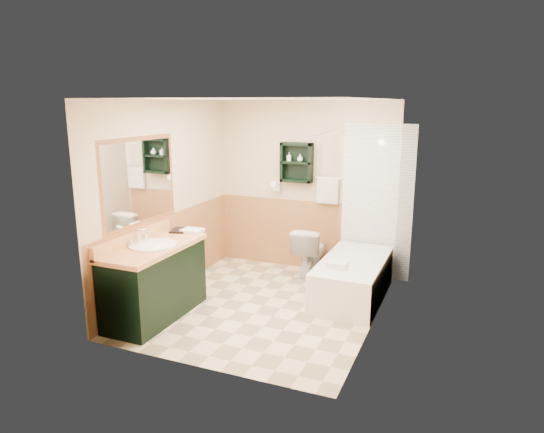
# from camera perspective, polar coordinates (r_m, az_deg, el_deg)

# --- Properties ---
(floor) EXTENTS (3.00, 3.00, 0.00)m
(floor) POSITION_cam_1_polar(r_m,az_deg,el_deg) (5.89, -1.02, -10.39)
(floor) COLOR beige
(floor) RESTS_ON ground
(back_wall) EXTENTS (2.60, 0.04, 2.40)m
(back_wall) POSITION_cam_1_polar(r_m,az_deg,el_deg) (6.92, 3.97, 3.55)
(back_wall) COLOR #FFEFC7
(back_wall) RESTS_ON ground
(left_wall) EXTENTS (0.04, 3.00, 2.40)m
(left_wall) POSITION_cam_1_polar(r_m,az_deg,el_deg) (6.16, -12.41, 2.06)
(left_wall) COLOR #FFEFC7
(left_wall) RESTS_ON ground
(right_wall) EXTENTS (0.04, 3.00, 2.40)m
(right_wall) POSITION_cam_1_polar(r_m,az_deg,el_deg) (5.15, 12.52, -0.11)
(right_wall) COLOR #FFEFC7
(right_wall) RESTS_ON ground
(ceiling) EXTENTS (2.60, 3.00, 0.04)m
(ceiling) POSITION_cam_1_polar(r_m,az_deg,el_deg) (5.40, -1.13, 13.86)
(ceiling) COLOR white
(ceiling) RESTS_ON back_wall
(wainscot_left) EXTENTS (2.98, 2.98, 1.00)m
(wainscot_left) POSITION_cam_1_polar(r_m,az_deg,el_deg) (6.31, -11.84, -4.21)
(wainscot_left) COLOR tan
(wainscot_left) RESTS_ON left_wall
(wainscot_back) EXTENTS (2.58, 2.58, 1.00)m
(wainscot_back) POSITION_cam_1_polar(r_m,az_deg,el_deg) (7.03, 3.79, -2.13)
(wainscot_back) COLOR tan
(wainscot_back) RESTS_ON back_wall
(mirror_frame) EXTENTS (1.30, 1.30, 1.00)m
(mirror_frame) POSITION_cam_1_polar(r_m,az_deg,el_deg) (5.64, -15.32, 3.99)
(mirror_frame) COLOR #965731
(mirror_frame) RESTS_ON left_wall
(mirror_glass) EXTENTS (1.20, 1.20, 0.90)m
(mirror_glass) POSITION_cam_1_polar(r_m,az_deg,el_deg) (5.64, -15.28, 3.99)
(mirror_glass) COLOR white
(mirror_glass) RESTS_ON left_wall
(tile_right) EXTENTS (1.50, 1.50, 2.10)m
(tile_right) POSITION_cam_1_polar(r_m,az_deg,el_deg) (5.91, 13.36, 0.06)
(tile_right) COLOR white
(tile_right) RESTS_ON right_wall
(tile_back) EXTENTS (0.95, 0.95, 2.10)m
(tile_back) POSITION_cam_1_polar(r_m,az_deg,el_deg) (6.65, 12.22, 1.57)
(tile_back) COLOR white
(tile_back) RESTS_ON back_wall
(tile_accent) EXTENTS (1.50, 1.50, 0.10)m
(tile_accent) POSITION_cam_1_polar(r_m,az_deg,el_deg) (5.78, 13.72, 8.30)
(tile_accent) COLOR #134534
(tile_accent) RESTS_ON right_wall
(wall_shelf) EXTENTS (0.45, 0.15, 0.55)m
(wall_shelf) POSITION_cam_1_polar(r_m,az_deg,el_deg) (6.79, 2.90, 6.37)
(wall_shelf) COLOR black
(wall_shelf) RESTS_ON back_wall
(hair_dryer) EXTENTS (0.10, 0.24, 0.18)m
(hair_dryer) POSITION_cam_1_polar(r_m,az_deg,el_deg) (6.97, 0.61, 3.65)
(hair_dryer) COLOR white
(hair_dryer) RESTS_ON back_wall
(towel_bar) EXTENTS (0.40, 0.06, 0.40)m
(towel_bar) POSITION_cam_1_polar(r_m,az_deg,el_deg) (6.72, 6.64, 4.51)
(towel_bar) COLOR silver
(towel_bar) RESTS_ON back_wall
(curtain_rod) EXTENTS (0.03, 1.60, 0.03)m
(curtain_rod) POSITION_cam_1_polar(r_m,az_deg,el_deg) (5.94, 6.61, 9.67)
(curtain_rod) COLOR silver
(curtain_rod) RESTS_ON back_wall
(shower_curtain) EXTENTS (1.05, 1.05, 1.70)m
(shower_curtain) POSITION_cam_1_polar(r_m,az_deg,el_deg) (6.21, 6.85, 1.91)
(shower_curtain) COLOR #BBAC8D
(shower_curtain) RESTS_ON curtain_rod
(vanity) EXTENTS (0.59, 1.31, 0.83)m
(vanity) POSITION_cam_1_polar(r_m,az_deg,el_deg) (5.61, -13.59, -7.44)
(vanity) COLOR black
(vanity) RESTS_ON ground
(bathtub) EXTENTS (0.73, 1.50, 0.49)m
(bathtub) POSITION_cam_1_polar(r_m,az_deg,el_deg) (6.10, 9.48, -7.24)
(bathtub) COLOR white
(bathtub) RESTS_ON ground
(toilet) EXTENTS (0.43, 0.72, 0.69)m
(toilet) POSITION_cam_1_polar(r_m,az_deg,el_deg) (6.74, 4.48, -4.18)
(toilet) COLOR white
(toilet) RESTS_ON ground
(counter_towel) EXTENTS (0.25, 0.19, 0.04)m
(counter_towel) POSITION_cam_1_polar(r_m,az_deg,el_deg) (5.93, -9.36, -1.66)
(counter_towel) COLOR silver
(counter_towel) RESTS_ON vanity
(vanity_book) EXTENTS (0.19, 0.07, 0.25)m
(vanity_book) POSITION_cam_1_polar(r_m,az_deg,el_deg) (6.02, -11.74, -0.53)
(vanity_book) COLOR black
(vanity_book) RESTS_ON vanity
(tub_towel) EXTENTS (0.22, 0.19, 0.07)m
(tub_towel) POSITION_cam_1_polar(r_m,az_deg,el_deg) (5.72, 7.74, -5.63)
(tub_towel) COLOR silver
(tub_towel) RESTS_ON bathtub
(soap_bottle_a) EXTENTS (0.08, 0.13, 0.06)m
(soap_bottle_a) POSITION_cam_1_polar(r_m,az_deg,el_deg) (6.82, 2.03, 6.76)
(soap_bottle_a) COLOR white
(soap_bottle_a) RESTS_ON wall_shelf
(soap_bottle_b) EXTENTS (0.10, 0.12, 0.08)m
(soap_bottle_b) POSITION_cam_1_polar(r_m,az_deg,el_deg) (6.76, 3.33, 6.81)
(soap_bottle_b) COLOR white
(soap_bottle_b) RESTS_ON wall_shelf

